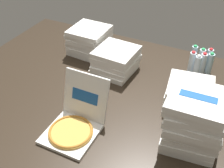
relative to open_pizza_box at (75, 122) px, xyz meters
The scene contains 13 objects.
ground_plane 0.42m from the open_pizza_box, 73.62° to the left, with size 3.20×2.40×0.02m, color #2D2319.
open_pizza_box is the anchor object (origin of this frame).
pizza_stack_right_near 1.01m from the open_pizza_box, 44.50° to the left, with size 0.44×0.45×0.20m.
pizza_stack_left_far 1.19m from the open_pizza_box, 113.96° to the left, with size 0.42×0.42×0.30m.
pizza_stack_center_near 0.89m from the open_pizza_box, 17.88° to the left, with size 0.44×0.44×0.45m.
pizza_stack_right_far 0.88m from the open_pizza_box, 94.21° to the left, with size 0.43×0.43×0.25m.
water_bottle_0 1.42m from the open_pizza_box, 59.10° to the left, with size 0.06×0.06×0.23m.
water_bottle_1 1.54m from the open_pizza_box, 60.04° to the left, with size 0.06×0.06×0.23m.
water_bottle_2 1.46m from the open_pizza_box, 65.17° to the left, with size 0.06×0.06×0.23m.
water_bottle_3 1.48m from the open_pizza_box, 61.74° to the left, with size 0.06×0.06×0.23m.
water_bottle_4 1.35m from the open_pizza_box, 62.46° to the left, with size 0.06×0.06×0.23m.
water_bottle_5 1.48m from the open_pizza_box, 57.64° to the left, with size 0.06×0.06×0.23m.
water_bottle_6 1.34m from the open_pizza_box, 59.17° to the left, with size 0.06×0.06×0.23m.
Camera 1 is at (0.81, -1.65, 1.64)m, focal length 44.66 mm.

